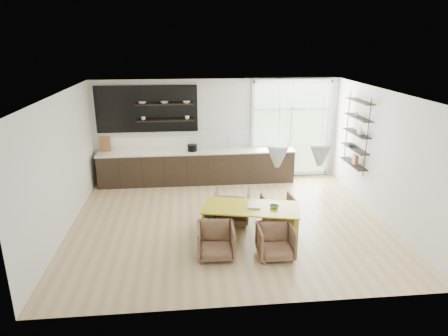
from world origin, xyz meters
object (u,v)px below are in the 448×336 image
dining_table (251,209)px  armchair_front_right (276,242)px  armchair_front_left (216,241)px  wire_stool (209,221)px  armchair_back_right (278,210)px  armchair_back_left (232,206)px

dining_table → armchair_front_right: (0.35, -0.77, -0.35)m
armchair_front_left → wire_stool: 1.05m
armchair_front_right → wire_stool: size_ratio=1.79×
armchair_back_right → wire_stool: bearing=5.2°
armchair_front_left → dining_table: bearing=41.3°
armchair_front_right → wire_stool: 1.66m
armchair_front_right → armchair_front_left: bearing=174.3°
armchair_back_right → wire_stool: size_ratio=1.82×
armchair_front_left → wire_stool: (-0.05, 1.05, -0.08)m
armchair_back_right → wire_stool: (-1.56, -0.26, -0.07)m
armchair_back_right → armchair_front_left: (-1.51, -1.30, 0.01)m
armchair_front_left → armchair_front_right: 1.13m
dining_table → wire_stool: bearing=168.0°
dining_table → armchair_back_right: bearing=55.6°
dining_table → armchair_back_left: 0.95m
dining_table → armchair_front_right: size_ratio=3.03×
armchair_back_right → armchair_front_left: 1.99m
armchair_back_right → armchair_front_right: (-0.38, -1.43, -0.01)m
armchair_back_left → armchair_front_right: armchair_back_left is taller
dining_table → wire_stool: 1.01m
armchair_front_left → armchair_front_right: armchair_front_left is taller
dining_table → wire_stool: size_ratio=5.44×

